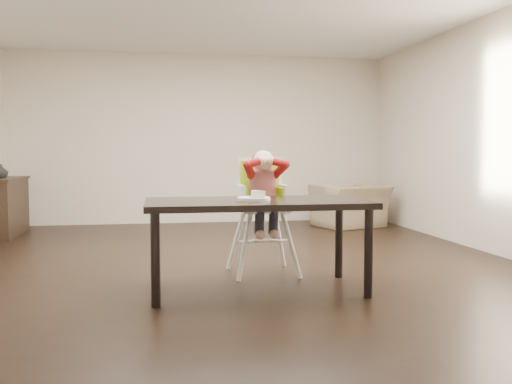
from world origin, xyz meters
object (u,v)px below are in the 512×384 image
(sideboard, at_px, (4,206))
(high_chair, at_px, (262,187))
(armchair, at_px, (350,199))
(dining_table, at_px, (257,210))

(sideboard, bearing_deg, high_chair, -44.45)
(sideboard, bearing_deg, armchair, 0.73)
(sideboard, bearing_deg, dining_table, -51.88)
(high_chair, distance_m, armchair, 3.64)
(dining_table, xyz_separation_m, high_chair, (0.17, 0.68, 0.14))
(dining_table, relative_size, high_chair, 1.56)
(dining_table, distance_m, sideboard, 4.68)
(armchair, bearing_deg, dining_table, 43.92)
(high_chair, xyz_separation_m, sideboard, (-3.05, 3.00, -0.42))
(dining_table, relative_size, armchair, 1.82)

